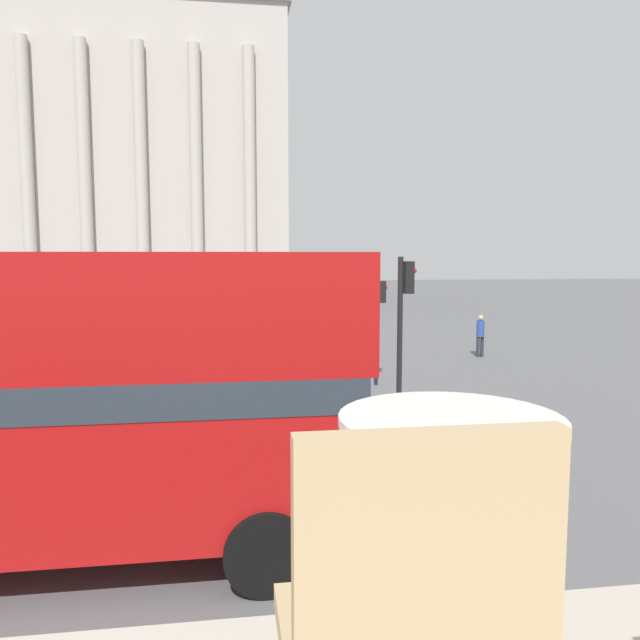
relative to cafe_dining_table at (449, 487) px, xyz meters
name	(u,v)px	position (x,y,z in m)	size (l,w,h in m)	color
cafe_dining_table	(449,487)	(0.00, 0.00, 0.00)	(0.60, 0.60, 0.73)	#2D2D30
plaza_building_left	(102,163)	(-10.74, 53.03, 8.14)	(30.39, 13.51, 23.53)	#BCB2A8
traffic_light_near	(403,324)	(3.19, 11.57, -0.89)	(0.42, 0.24, 4.19)	black
traffic_light_mid	(379,315)	(4.25, 18.02, -1.32)	(0.42, 0.24, 3.49)	black
traffic_light_far	(232,293)	(-0.42, 26.52, -1.09)	(0.42, 0.24, 3.87)	black
pedestrian_blue	(480,333)	(9.76, 22.84, -2.60)	(0.32, 0.32, 1.75)	#282B33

